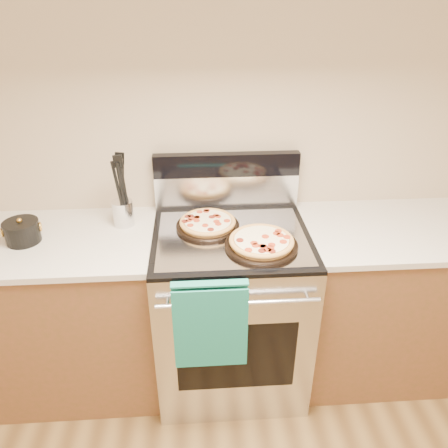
{
  "coord_description": "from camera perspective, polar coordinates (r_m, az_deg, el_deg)",
  "views": [
    {
      "loc": [
        -0.16,
        -0.17,
        1.98
      ],
      "look_at": [
        -0.04,
        1.55,
        1.03
      ],
      "focal_mm": 35.0,
      "sensor_mm": 36.0,
      "label": 1
    }
  ],
  "objects": [
    {
      "name": "wall_back",
      "position": [
        2.26,
        0.29,
        12.63
      ],
      "size": [
        4.0,
        0.0,
        4.0
      ],
      "primitive_type": "plane",
      "rotation": [
        1.57,
        0.0,
        0.0
      ],
      "color": "#C6AF8F",
      "rests_on": "ground"
    },
    {
      "name": "pepperoni_pizza_front",
      "position": [
        2.0,
        4.92,
        -2.42
      ],
      "size": [
        0.36,
        0.36,
        0.04
      ],
      "primitive_type": null,
      "rotation": [
        0.0,
        0.0,
        0.1
      ],
      "color": "#B77838",
      "rests_on": "foil_sheet"
    },
    {
      "name": "countertop_right",
      "position": [
        2.38,
        22.5,
        -0.7
      ],
      "size": [
        1.02,
        0.64,
        0.03
      ],
      "primitive_type": "cube",
      "color": "beige",
      "rests_on": "cabinet_right"
    },
    {
      "name": "range_body",
      "position": [
        2.38,
        0.87,
        -11.2
      ],
      "size": [
        0.76,
        0.68,
        0.9
      ],
      "primitive_type": "cube",
      "color": "#B7B7BC",
      "rests_on": "ground"
    },
    {
      "name": "cooktop",
      "position": [
        2.11,
        0.96,
        -1.61
      ],
      "size": [
        0.76,
        0.68,
        0.02
      ],
      "primitive_type": "cube",
      "color": "black",
      "rests_on": "range_body"
    },
    {
      "name": "oven_handle",
      "position": [
        1.87,
        1.9,
        -10.36
      ],
      "size": [
        0.7,
        0.03,
        0.03
      ],
      "primitive_type": "cylinder",
      "rotation": [
        0.0,
        1.57,
        0.0
      ],
      "color": "silver",
      "rests_on": "range_body"
    },
    {
      "name": "cabinet_right",
      "position": [
        2.62,
        20.64,
        -9.39
      ],
      "size": [
        1.0,
        0.62,
        0.88
      ],
      "primitive_type": "cube",
      "color": "brown",
      "rests_on": "ground"
    },
    {
      "name": "oven_window",
      "position": [
        2.14,
        1.64,
        -16.97
      ],
      "size": [
        0.56,
        0.01,
        0.4
      ],
      "primitive_type": "cube",
      "color": "black",
      "rests_on": "range_body"
    },
    {
      "name": "dish_towel",
      "position": [
        1.93,
        -1.79,
        -12.82
      ],
      "size": [
        0.32,
        0.05,
        0.42
      ],
      "primitive_type": null,
      "color": "#19806D",
      "rests_on": "oven_handle"
    },
    {
      "name": "pepperoni_pizza_back",
      "position": [
        2.15,
        -2.14,
        0.07
      ],
      "size": [
        0.34,
        0.34,
        0.04
      ],
      "primitive_type": null,
      "rotation": [
        0.0,
        0.0,
        0.1
      ],
      "color": "#B77838",
      "rests_on": "foil_sheet"
    },
    {
      "name": "cabinet_left",
      "position": [
        2.51,
        -20.06,
        -11.16
      ],
      "size": [
        1.0,
        0.62,
        0.88
      ],
      "primitive_type": "cube",
      "color": "brown",
      "rests_on": "ground"
    },
    {
      "name": "foil_sheet",
      "position": [
        2.08,
        1.03,
        -1.72
      ],
      "size": [
        0.7,
        0.55,
        0.01
      ],
      "primitive_type": "cube",
      "color": "gray",
      "rests_on": "cooktop"
    },
    {
      "name": "utensil_crock",
      "position": [
        2.25,
        -13.03,
        1.41
      ],
      "size": [
        0.13,
        0.13,
        0.13
      ],
      "primitive_type": "cylinder",
      "rotation": [
        0.0,
        0.0,
        0.26
      ],
      "color": "silver",
      "rests_on": "countertop_left"
    },
    {
      "name": "backsplash_upper",
      "position": [
        2.28,
        0.35,
        7.77
      ],
      "size": [
        0.76,
        0.06,
        0.12
      ],
      "primitive_type": "cube",
      "color": "black",
      "rests_on": "backsplash_lower"
    },
    {
      "name": "countertop_left",
      "position": [
        2.26,
        -21.98,
        -2.21
      ],
      "size": [
        1.02,
        0.64,
        0.03
      ],
      "primitive_type": "cube",
      "color": "beige",
      "rests_on": "cabinet_left"
    },
    {
      "name": "backsplash_lower",
      "position": [
        2.34,
        0.34,
        4.34
      ],
      "size": [
        0.76,
        0.06,
        0.18
      ],
      "primitive_type": "cube",
      "color": "silver",
      "rests_on": "cooktop"
    },
    {
      "name": "saucepan",
      "position": [
        2.26,
        -24.84,
        -1.02
      ],
      "size": [
        0.19,
        0.19,
        0.1
      ],
      "primitive_type": "cylinder",
      "rotation": [
        0.0,
        0.0,
        0.27
      ],
      "color": "black",
      "rests_on": "countertop_left"
    }
  ]
}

